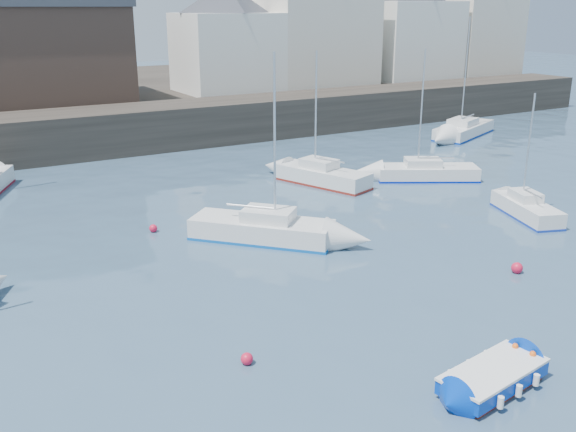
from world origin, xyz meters
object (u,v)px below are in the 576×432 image
sailboat_c (526,208)px  sailboat_d (427,172)px  blue_dinghy (493,377)px  sailboat_g (464,129)px  buoy_mid (516,273)px  buoy_near (247,364)px  buoy_far (154,232)px  sailboat_f (322,175)px  sailboat_b (263,229)px

sailboat_c → sailboat_d: sailboat_d is taller
blue_dinghy → sailboat_g: (25.07, 26.49, 0.17)m
blue_dinghy → buoy_mid: size_ratio=7.72×
buoy_near → buoy_far: 12.44m
sailboat_c → buoy_near: sailboat_c is taller
sailboat_f → blue_dinghy: bearing=-110.4°
sailboat_c → sailboat_b: bearing=164.3°
sailboat_b → sailboat_d: size_ratio=1.07×
sailboat_f → buoy_far: (-11.19, -3.07, -0.53)m
sailboat_d → buoy_far: sailboat_d is taller
buoy_near → buoy_mid: 12.06m
buoy_far → sailboat_b: bearing=-41.9°
sailboat_d → buoy_near: (-18.57, -13.26, -0.46)m
sailboat_g → buoy_far: (-28.87, -9.70, -0.52)m
blue_dinghy → sailboat_f: 21.20m
sailboat_c → blue_dinghy: bearing=-142.5°
sailboat_c → buoy_mid: sailboat_c is taller
sailboat_d → sailboat_g: sailboat_g is taller
sailboat_f → buoy_far: size_ratio=20.20×
sailboat_c → buoy_far: (-16.53, 7.02, -0.46)m
sailboat_d → buoy_near: 22.82m
sailboat_g → buoy_mid: sailboat_g is taller
sailboat_f → buoy_mid: (-0.54, -14.70, -0.53)m
sailboat_b → sailboat_g: size_ratio=0.89×
buoy_mid → buoy_far: (-10.65, 11.63, 0.00)m
sailboat_c → sailboat_g: 20.78m
blue_dinghy → buoy_far: (-3.80, 16.79, -0.34)m
sailboat_f → buoy_near: 19.92m
blue_dinghy → buoy_near: blue_dinghy is taller
sailboat_d → sailboat_b: bearing=-162.0°
sailboat_d → buoy_mid: sailboat_d is taller
sailboat_c → buoy_mid: 7.48m
sailboat_c → buoy_far: sailboat_c is taller
blue_dinghy → buoy_far: size_ratio=9.20×
sailboat_d → buoy_far: bearing=-177.0°
blue_dinghy → sailboat_d: size_ratio=0.45×
buoy_near → buoy_far: bearing=83.6°
blue_dinghy → sailboat_d: bearing=52.9°
sailboat_d → sailboat_f: sailboat_d is taller
sailboat_c → sailboat_g: (12.34, 16.72, 0.06)m
blue_dinghy → sailboat_b: (0.04, 13.35, 0.18)m
sailboat_d → buoy_mid: (-6.53, -12.52, -0.46)m
buoy_mid → sailboat_g: bearing=49.5°
sailboat_f → sailboat_c: bearing=-62.1°
buoy_mid → buoy_far: buoy_mid is taller
sailboat_f → buoy_near: bearing=-129.2°
sailboat_d → sailboat_g: (11.69, 8.81, 0.06)m
sailboat_c → buoy_near: 18.70m
buoy_far → sailboat_g: bearing=18.6°
sailboat_b → sailboat_c: 13.18m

